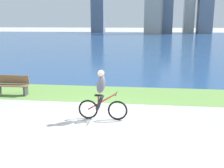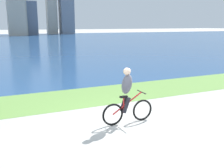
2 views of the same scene
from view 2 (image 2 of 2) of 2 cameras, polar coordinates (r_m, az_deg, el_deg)
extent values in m
plane|color=#B2AFA8|center=(7.78, 1.83, -9.45)|extent=(300.00, 300.00, 0.00)
cube|color=#6B9947|center=(10.96, -6.58, -2.83)|extent=(120.00, 2.93, 0.01)
cube|color=navy|center=(49.83, -21.06, 8.66)|extent=(300.00, 76.25, 0.00)
torus|color=black|center=(8.27, 6.64, -5.66)|extent=(0.68, 0.06, 0.68)
torus|color=black|center=(7.81, 0.17, -6.69)|extent=(0.68, 0.06, 0.68)
cylinder|color=red|center=(7.93, 3.37, -4.19)|extent=(0.99, 0.04, 0.63)
cylinder|color=red|center=(7.89, 2.54, -4.65)|extent=(0.04, 0.04, 0.49)
cube|color=black|center=(7.81, 2.56, -2.80)|extent=(0.24, 0.10, 0.05)
cylinder|color=black|center=(8.08, 6.44, -1.75)|extent=(0.03, 0.52, 0.03)
ellipsoid|color=#595966|center=(7.76, 3.26, -0.01)|extent=(0.40, 0.36, 0.65)
sphere|color=beige|center=(7.69, 3.29, 2.75)|extent=(0.22, 0.22, 0.22)
cylinder|color=#26262D|center=(7.99, 2.54, -4.24)|extent=(0.27, 0.11, 0.49)
cylinder|color=#26262D|center=(7.82, 3.21, -4.63)|extent=(0.27, 0.11, 0.49)
cube|color=#ADA899|center=(75.31, -20.26, 15.13)|extent=(4.45, 4.07, 13.78)
cube|color=#8C939E|center=(79.06, -20.58, 16.74)|extent=(3.51, 2.47, 18.65)
cube|color=#ADA899|center=(77.29, -19.58, 15.27)|extent=(3.44, 3.13, 14.23)
cube|color=slate|center=(78.60, -17.75, 13.50)|extent=(4.40, 3.83, 9.17)
cube|color=#ADA899|center=(83.68, -13.13, 16.18)|extent=(2.93, 2.68, 16.40)
camera|label=1|loc=(5.40, 88.49, 3.79)|focal=43.50mm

